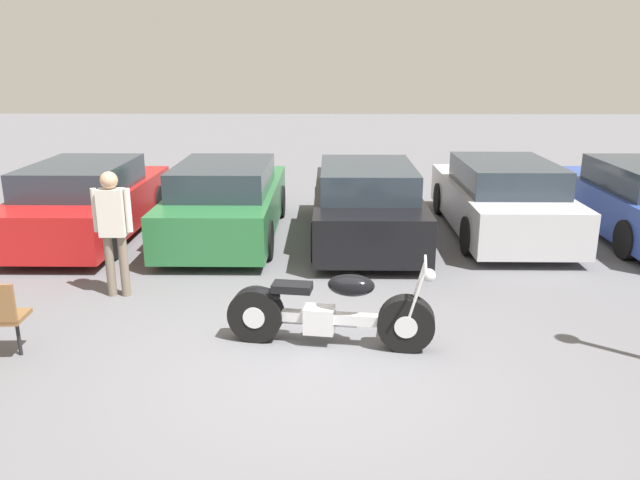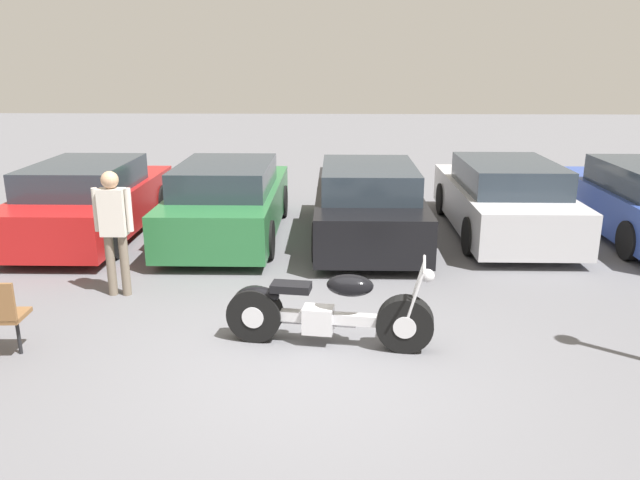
{
  "view_description": "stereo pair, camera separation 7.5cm",
  "coord_description": "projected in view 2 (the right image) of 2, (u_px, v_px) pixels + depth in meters",
  "views": [
    {
      "loc": [
        0.17,
        -5.99,
        3.14
      ],
      "look_at": [
        0.05,
        1.77,
        0.85
      ],
      "focal_mm": 35.0,
      "sensor_mm": 36.0,
      "label": 1
    },
    {
      "loc": [
        0.24,
        -5.99,
        3.14
      ],
      "look_at": [
        0.05,
        1.77,
        0.85
      ],
      "focal_mm": 35.0,
      "sensor_mm": 36.0,
      "label": 2
    }
  ],
  "objects": [
    {
      "name": "ground_plane",
      "position": [
        311.0,
        363.0,
        6.64
      ],
      "size": [
        60.0,
        60.0,
        0.0
      ],
      "primitive_type": "plane",
      "color": "slate"
    },
    {
      "name": "motorcycle",
      "position": [
        326.0,
        312.0,
        6.97
      ],
      "size": [
        2.34,
        0.76,
        1.03
      ],
      "color": "black",
      "rests_on": "ground_plane"
    },
    {
      "name": "parked_car_red",
      "position": [
        91.0,
        201.0,
        11.22
      ],
      "size": [
        1.86,
        4.48,
        1.37
      ],
      "color": "red",
      "rests_on": "ground_plane"
    },
    {
      "name": "parked_car_green",
      "position": [
        229.0,
        201.0,
        11.19
      ],
      "size": [
        1.86,
        4.48,
        1.37
      ],
      "color": "#286B38",
      "rests_on": "ground_plane"
    },
    {
      "name": "parked_car_black",
      "position": [
        367.0,
        204.0,
        11.01
      ],
      "size": [
        1.86,
        4.48,
        1.37
      ],
      "color": "black",
      "rests_on": "ground_plane"
    },
    {
      "name": "parked_car_silver",
      "position": [
        503.0,
        199.0,
        11.35
      ],
      "size": [
        1.86,
        4.48,
        1.37
      ],
      "color": "#BCBCC1",
      "rests_on": "ground_plane"
    },
    {
      "name": "person_standing",
      "position": [
        114.0,
        223.0,
        8.27
      ],
      "size": [
        0.52,
        0.23,
        1.71
      ],
      "color": "#726656",
      "rests_on": "ground_plane"
    }
  ]
}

